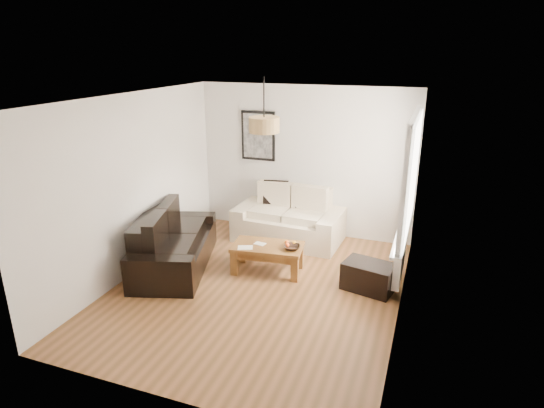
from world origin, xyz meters
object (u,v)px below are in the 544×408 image
(loveseat_cream, at_px, (289,216))
(sofa_leather, at_px, (174,241))
(ottoman, at_px, (369,276))
(coffee_table, at_px, (268,258))

(loveseat_cream, distance_m, sofa_leather, 2.03)
(loveseat_cream, distance_m, ottoman, 2.04)
(loveseat_cream, xyz_separation_m, coffee_table, (0.07, -1.23, -0.24))
(ottoman, bearing_deg, coffee_table, 178.67)
(coffee_table, relative_size, ottoman, 1.51)
(coffee_table, height_order, ottoman, coffee_table)
(loveseat_cream, bearing_deg, ottoman, -36.00)
(coffee_table, xyz_separation_m, ottoman, (1.50, -0.03, -0.02))
(coffee_table, bearing_deg, sofa_leather, -166.89)
(loveseat_cream, relative_size, ottoman, 2.63)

